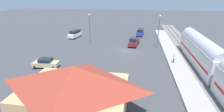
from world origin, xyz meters
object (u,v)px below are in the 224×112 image
(station_building, at_px, (74,89))
(suv_blue, at_px, (140,32))
(pickup_maroon, at_px, (134,42))
(pedestrian_on_platform, at_px, (174,58))
(suv_white, at_px, (75,34))
(light_pole_lot_center, at_px, (89,25))
(light_pole_near_platform, at_px, (159,28))
(sedan_tan, at_px, (46,63))

(station_building, height_order, suv_blue, station_building)
(suv_blue, bearing_deg, pickup_maroon, 81.79)
(pedestrian_on_platform, relative_size, suv_blue, 0.34)
(suv_white, height_order, suv_blue, same)
(light_pole_lot_center, bearing_deg, suv_blue, -142.94)
(light_pole_near_platform, xyz_separation_m, light_pole_lot_center, (17.43, -1.88, -0.17))
(station_building, height_order, sedan_tan, station_building)
(suv_white, distance_m, sedan_tan, 21.32)
(light_pole_near_platform, bearing_deg, suv_white, -15.36)
(suv_white, height_order, light_pole_lot_center, light_pole_lot_center)
(sedan_tan, bearing_deg, suv_blue, -122.06)
(light_pole_near_platform, distance_m, light_pole_lot_center, 17.53)
(sedan_tan, bearing_deg, light_pole_lot_center, -101.47)
(pedestrian_on_platform, distance_m, suv_blue, 22.36)
(station_building, xyz_separation_m, light_pole_near_platform, (-11.20, -25.07, 2.01))
(pickup_maroon, bearing_deg, light_pole_near_platform, 168.57)
(pedestrian_on_platform, bearing_deg, suv_white, -31.96)
(pickup_maroon, distance_m, sedan_tan, 21.91)
(pickup_maroon, bearing_deg, suv_white, -16.58)
(suv_blue, relative_size, light_pole_near_platform, 0.64)
(station_building, distance_m, light_pole_lot_center, 27.73)
(pickup_maroon, xyz_separation_m, light_pole_near_platform, (-5.66, 1.14, 3.94))
(pedestrian_on_platform, height_order, light_pole_lot_center, light_pole_lot_center)
(suv_white, relative_size, light_pole_near_platform, 0.66)
(pickup_maroon, relative_size, light_pole_near_platform, 0.71)
(station_building, distance_m, pickup_maroon, 26.87)
(sedan_tan, bearing_deg, pickup_maroon, -133.69)
(suv_white, relative_size, light_pole_lot_center, 0.68)
(light_pole_lot_center, bearing_deg, pedestrian_on_platform, 149.76)
(pickup_maroon, bearing_deg, sedan_tan, 46.31)
(pickup_maroon, bearing_deg, light_pole_lot_center, -3.59)
(station_building, distance_m, suv_blue, 37.74)
(station_building, xyz_separation_m, pickup_maroon, (-5.54, -26.22, -1.93))
(station_building, relative_size, light_pole_lot_center, 1.57)
(light_pole_near_platform, bearing_deg, suv_blue, -71.07)
(pedestrian_on_platform, xyz_separation_m, sedan_tan, (22.93, 5.17, -0.40))
(pedestrian_on_platform, distance_m, pickup_maroon, 13.22)
(suv_white, relative_size, pickup_maroon, 0.92)
(pedestrian_on_platform, distance_m, sedan_tan, 23.51)
(sedan_tan, bearing_deg, light_pole_near_platform, -144.74)
(pickup_maroon, height_order, suv_blue, suv_blue)
(pedestrian_on_platform, height_order, suv_white, suv_white)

